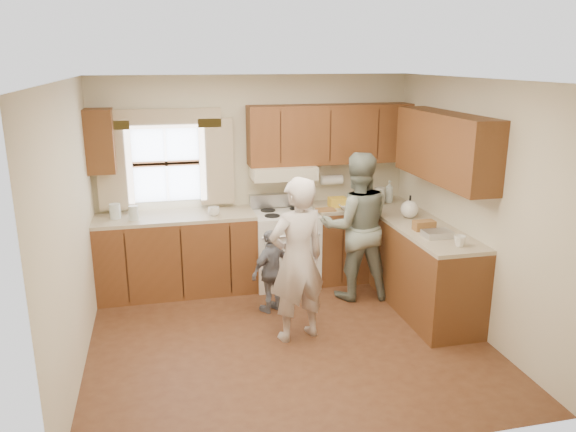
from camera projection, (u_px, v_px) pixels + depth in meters
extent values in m
plane|color=#4B2817|center=(287.00, 339.00, 5.55)|extent=(3.80, 3.80, 0.00)
plane|color=white|center=(287.00, 80.00, 4.88)|extent=(3.80, 3.80, 0.00)
plane|color=beige|center=(255.00, 179.00, 6.86)|extent=(3.80, 0.00, 3.80)
plane|color=beige|center=(349.00, 291.00, 3.57)|extent=(3.80, 0.00, 3.80)
plane|color=beige|center=(71.00, 231.00, 4.80)|extent=(0.00, 3.50, 3.50)
plane|color=beige|center=(471.00, 206.00, 5.63)|extent=(0.00, 3.50, 3.50)
cube|color=#43230E|center=(177.00, 255.00, 6.57)|extent=(1.82, 0.60, 0.90)
cube|color=#43230E|center=(361.00, 242.00, 7.07)|extent=(1.22, 0.60, 0.90)
cube|color=#3A210D|center=(424.00, 271.00, 6.09)|extent=(0.60, 1.65, 0.90)
cube|color=tan|center=(175.00, 217.00, 6.45)|extent=(1.82, 0.60, 0.04)
cube|color=tan|center=(362.00, 206.00, 6.95)|extent=(1.22, 0.60, 0.04)
cube|color=tan|center=(427.00, 230.00, 5.96)|extent=(0.60, 1.65, 0.04)
cube|color=#43230E|center=(330.00, 134.00, 6.75)|extent=(2.00, 0.33, 0.70)
cube|color=#3A210D|center=(100.00, 141.00, 6.17)|extent=(0.30, 0.33, 0.70)
cube|color=#3A210D|center=(445.00, 147.00, 5.75)|extent=(0.33, 1.65, 0.70)
cube|color=beige|center=(283.00, 172.00, 6.67)|extent=(0.76, 0.45, 0.15)
cube|color=silver|center=(166.00, 163.00, 6.54)|extent=(0.90, 0.03, 0.90)
cube|color=#FFC64B|center=(114.00, 166.00, 6.37)|extent=(0.40, 0.05, 1.02)
cube|color=#FFC64B|center=(216.00, 162.00, 6.62)|extent=(0.40, 0.05, 1.02)
cube|color=#FFC64B|center=(164.00, 119.00, 6.35)|extent=(1.30, 0.05, 0.22)
cylinder|color=white|center=(332.00, 180.00, 6.98)|extent=(0.27, 0.12, 0.12)
imported|color=silver|center=(214.00, 211.00, 6.42)|extent=(0.17, 0.17, 0.10)
imported|color=silver|center=(389.00, 192.00, 6.99)|extent=(0.11, 0.11, 0.28)
imported|color=silver|center=(348.00, 207.00, 6.69)|extent=(0.27, 0.27, 0.06)
imported|color=silver|center=(460.00, 241.00, 5.36)|extent=(0.15, 0.15, 0.11)
cylinder|color=silver|center=(115.00, 211.00, 6.29)|extent=(0.12, 0.12, 0.17)
cylinder|color=silver|center=(134.00, 213.00, 6.24)|extent=(0.11, 0.11, 0.16)
cube|color=olive|center=(326.00, 210.00, 6.64)|extent=(0.22, 0.16, 0.02)
cube|color=yellow|center=(337.00, 202.00, 6.80)|extent=(0.21, 0.15, 0.11)
cylinder|color=silver|center=(365.00, 195.00, 6.89)|extent=(0.13, 0.13, 0.25)
cylinder|color=silver|center=(380.00, 196.00, 6.88)|extent=(0.13, 0.13, 0.21)
sphere|color=silver|center=(410.00, 209.00, 6.32)|extent=(0.20, 0.20, 0.20)
cube|color=olive|center=(424.00, 225.00, 5.88)|extent=(0.22, 0.12, 0.10)
cube|color=silver|center=(437.00, 234.00, 5.65)|extent=(0.28, 0.20, 0.07)
cube|color=silver|center=(285.00, 248.00, 6.84)|extent=(0.76, 0.64, 0.90)
cube|color=#B7B7BC|center=(280.00, 200.00, 6.94)|extent=(0.76, 0.10, 0.16)
cylinder|color=#B7B7BC|center=(291.00, 236.00, 6.47)|extent=(0.68, 0.03, 0.03)
cube|color=#4E53B7|center=(295.00, 254.00, 6.52)|extent=(0.22, 0.02, 0.42)
cylinder|color=black|center=(268.00, 210.00, 6.79)|extent=(0.18, 0.18, 0.01)
cylinder|color=black|center=(297.00, 209.00, 6.87)|extent=(0.18, 0.18, 0.01)
cylinder|color=black|center=(272.00, 216.00, 6.55)|extent=(0.18, 0.18, 0.01)
cylinder|color=black|center=(302.00, 214.00, 6.63)|extent=(0.18, 0.18, 0.01)
imported|color=#C0B1AB|center=(297.00, 260.00, 5.38)|extent=(0.68, 0.54, 1.63)
imported|color=#25382E|center=(356.00, 226.00, 6.34)|extent=(0.89, 0.73, 1.69)
imported|color=gray|center=(272.00, 271.00, 6.07)|extent=(0.58, 0.47, 0.92)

